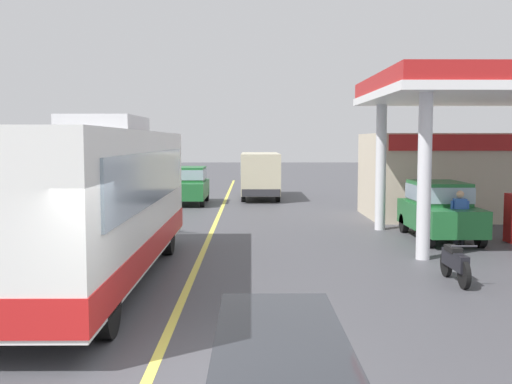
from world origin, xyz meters
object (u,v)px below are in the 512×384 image
motorcycle_parked_forecourt (455,262)px  car_at_pump (439,207)px  car_trailing_behind_bus (189,183)px  minibus_opposing_lane (260,171)px  pedestrian_near_pump (460,215)px  coach_bus_main (96,205)px

motorcycle_parked_forecourt → car_at_pump: bearing=76.2°
car_at_pump → car_trailing_behind_bus: bearing=129.1°
car_at_pump → minibus_opposing_lane: size_ratio=0.69×
pedestrian_near_pump → coach_bus_main: bearing=-154.9°
minibus_opposing_lane → pedestrian_near_pump: minibus_opposing_lane is taller
minibus_opposing_lane → car_trailing_behind_bus: size_ratio=1.46×
coach_bus_main → motorcycle_parked_forecourt: (7.89, -0.10, -1.28)m
motorcycle_parked_forecourt → coach_bus_main: bearing=179.3°
car_at_pump → coach_bus_main: bearing=-147.9°
coach_bus_main → motorcycle_parked_forecourt: coach_bus_main is taller
coach_bus_main → minibus_opposing_lane: 20.27m
minibus_opposing_lane → pedestrian_near_pump: bearing=-69.9°
motorcycle_parked_forecourt → car_trailing_behind_bus: bearing=113.9°
motorcycle_parked_forecourt → pedestrian_near_pump: (1.64, 4.57, 0.49)m
coach_bus_main → minibus_opposing_lane: (3.89, 19.89, -0.25)m
car_at_pump → motorcycle_parked_forecourt: size_ratio=2.33×
motorcycle_parked_forecourt → minibus_opposing_lane: bearing=101.3°
car_at_pump → pedestrian_near_pump: car_at_pump is taller
car_at_pump → minibus_opposing_lane: bearing=111.3°
pedestrian_near_pump → car_trailing_behind_bus: 15.51m
car_trailing_behind_bus → motorcycle_parked_forecourt: bearing=-66.1°
motorcycle_parked_forecourt → pedestrian_near_pump: 4.88m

